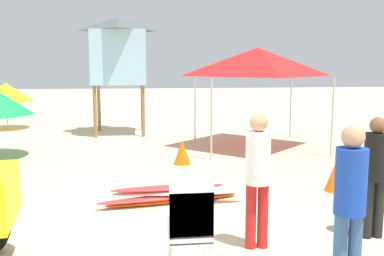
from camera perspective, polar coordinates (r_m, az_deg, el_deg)
The scene contains 10 objects.
stacked_plastic_chairs at distance 5.04m, azimuth -0.21°, elevation -11.90°, with size 0.48×0.48×1.11m.
surfboard_pile at distance 7.76m, azimuth -2.57°, elevation -8.51°, with size 2.58×0.80×0.32m.
lifeguard_near_left at distance 4.84m, azimuth 19.56°, elevation -8.46°, with size 0.32×0.32×1.78m.
lifeguard_near_center at distance 5.78m, azimuth 8.42°, elevation -5.50°, with size 0.32×0.32×1.77m.
lifeguard_far_right at distance 6.57m, azimuth 22.42°, elevation -4.90°, with size 0.32×0.32×1.68m.
popup_canopy at distance 12.90m, azimuth 8.38°, elevation 8.38°, with size 3.21×3.21×2.86m.
lifeguard_tower at distance 15.54m, azimuth -9.36°, elevation 9.74°, with size 1.98×1.98×3.96m.
beach_umbrella_left at distance 17.81m, azimuth -22.71°, elevation 4.25°, with size 1.92×1.92×1.71m.
traffic_cone_near at distance 8.88m, azimuth 17.87°, elevation -5.92°, with size 0.40×0.40×0.57m, color orange.
traffic_cone_far at distance 10.71m, azimuth -1.27°, elevation -3.10°, with size 0.41×0.41×0.59m, color orange.
Camera 1 is at (0.22, -5.04, 2.38)m, focal length 41.67 mm.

